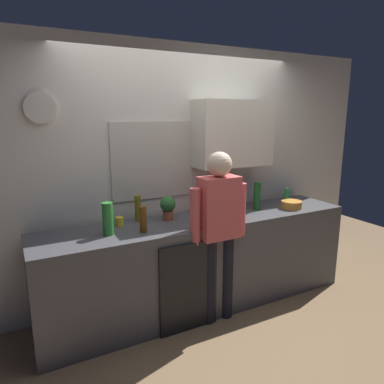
# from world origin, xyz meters

# --- Properties ---
(ground_plane) EXTENTS (8.00, 8.00, 0.00)m
(ground_plane) POSITION_xyz_m (0.00, 0.00, 0.00)
(ground_plane) COLOR #8C6D4C
(kitchen_counter) EXTENTS (3.18, 0.64, 0.92)m
(kitchen_counter) POSITION_xyz_m (0.00, 0.30, 0.46)
(kitchen_counter) COLOR #4C4C51
(kitchen_counter) RESTS_ON ground_plane
(dishwasher_panel) EXTENTS (0.56, 0.02, 0.82)m
(dishwasher_panel) POSITION_xyz_m (-0.32, -0.03, 0.41)
(dishwasher_panel) COLOR black
(dishwasher_panel) RESTS_ON ground_plane
(back_wall_assembly) EXTENTS (4.78, 0.42, 2.60)m
(back_wall_assembly) POSITION_xyz_m (0.05, 0.70, 1.36)
(back_wall_assembly) COLOR silver
(back_wall_assembly) RESTS_ON ground_plane
(coffee_maker) EXTENTS (0.20, 0.20, 0.33)m
(coffee_maker) POSITION_xyz_m (0.50, 0.54, 1.06)
(coffee_maker) COLOR black
(coffee_maker) RESTS_ON kitchen_counter
(bottle_olive_oil) EXTENTS (0.06, 0.06, 0.25)m
(bottle_olive_oil) POSITION_xyz_m (-0.58, 0.52, 1.04)
(bottle_olive_oil) COLOR olive
(bottle_olive_oil) RESTS_ON kitchen_counter
(bottle_green_wine) EXTENTS (0.07, 0.07, 0.30)m
(bottle_green_wine) POSITION_xyz_m (0.68, 0.32, 1.07)
(bottle_green_wine) COLOR #195923
(bottle_green_wine) RESTS_ON kitchen_counter
(bottle_amber_beer) EXTENTS (0.06, 0.06, 0.23)m
(bottle_amber_beer) POSITION_xyz_m (-0.65, 0.19, 1.03)
(bottle_amber_beer) COLOR brown
(bottle_amber_beer) RESTS_ON kitchen_counter
(bottle_red_vinegar) EXTENTS (0.06, 0.06, 0.22)m
(bottle_red_vinegar) POSITION_xyz_m (0.21, 0.19, 1.03)
(bottle_red_vinegar) COLOR maroon
(bottle_red_vinegar) RESTS_ON kitchen_counter
(bottle_clear_soda) EXTENTS (0.09, 0.09, 0.28)m
(bottle_clear_soda) POSITION_xyz_m (-0.93, 0.27, 1.06)
(bottle_clear_soda) COLOR #2D8C33
(bottle_clear_soda) RESTS_ON kitchen_counter
(cup_white_mug) EXTENTS (0.08, 0.08, 0.09)m
(cup_white_mug) POSITION_xyz_m (0.15, 0.28, 0.96)
(cup_white_mug) COLOR white
(cup_white_mug) RESTS_ON kitchen_counter
(cup_yellow_cup) EXTENTS (0.07, 0.07, 0.08)m
(cup_yellow_cup) POSITION_xyz_m (-0.78, 0.45, 0.96)
(cup_yellow_cup) COLOR yellow
(cup_yellow_cup) RESTS_ON kitchen_counter
(mixing_bowl) EXTENTS (0.22, 0.22, 0.08)m
(mixing_bowl) POSITION_xyz_m (1.05, 0.19, 0.96)
(mixing_bowl) COLOR orange
(mixing_bowl) RESTS_ON kitchen_counter
(potted_plant) EXTENTS (0.15, 0.15, 0.23)m
(potted_plant) POSITION_xyz_m (-0.31, 0.43, 1.05)
(potted_plant) COLOR #9E5638
(potted_plant) RESTS_ON kitchen_counter
(dish_soap) EXTENTS (0.06, 0.06, 0.18)m
(dish_soap) POSITION_xyz_m (1.22, 0.46, 0.99)
(dish_soap) COLOR green
(dish_soap) RESTS_ON kitchen_counter
(person_at_sink) EXTENTS (0.57, 0.22, 1.60)m
(person_at_sink) POSITION_xyz_m (0.00, 0.00, 0.95)
(person_at_sink) COLOR black
(person_at_sink) RESTS_ON ground_plane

